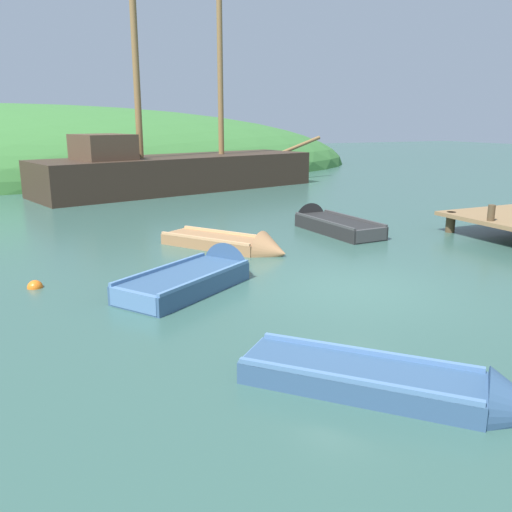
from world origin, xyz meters
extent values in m
plane|color=#33564C|center=(0.00, 0.00, 0.00)|extent=(120.00, 120.00, 0.00)
cylinder|color=#4F3D27|center=(6.15, 3.53, 0.02)|extent=(0.28, 0.28, 1.23)
cylinder|color=#4F3D27|center=(6.05, 1.94, 0.86)|extent=(0.20, 0.20, 0.45)
ellipsoid|color=#387033|center=(-6.39, 30.79, 0.00)|extent=(50.97, 24.34, 8.83)
cube|color=#38281E|center=(1.65, 17.04, 0.43)|extent=(14.48, 7.09, 2.47)
cube|color=#997A51|center=(1.65, 17.04, 1.62)|extent=(13.86, 6.66, 0.10)
cylinder|color=olive|center=(9.59, 19.02, 1.97)|extent=(2.91, 0.91, 0.97)
cylinder|color=olive|center=(4.09, 17.65, 5.75)|extent=(0.28, 0.28, 8.16)
cylinder|color=olive|center=(-0.38, 16.53, 5.34)|extent=(0.30, 0.30, 7.35)
cube|color=#4C3828|center=(-2.14, 16.09, 2.22)|extent=(2.78, 3.13, 1.10)
cube|color=black|center=(2.95, 4.89, 0.14)|extent=(1.37, 3.20, 0.51)
cone|color=black|center=(2.85, 6.84, 0.14)|extent=(1.19, 0.82, 1.16)
cube|color=#3B3B3B|center=(3.02, 3.37, 0.21)|extent=(1.10, 0.17, 0.36)
cube|color=#3B3B3B|center=(2.92, 5.44, 0.33)|extent=(1.13, 0.23, 0.05)
cube|color=#3B3B3B|center=(2.97, 4.34, 0.33)|extent=(1.13, 0.23, 0.05)
cube|color=#3B3B3B|center=(3.51, 4.92, 0.42)|extent=(0.23, 3.08, 0.07)
cube|color=#3B3B3B|center=(2.38, 4.86, 0.42)|extent=(0.23, 3.08, 0.07)
cube|color=#9E7047|center=(-1.17, 4.72, 0.08)|extent=(2.53, 3.07, 0.41)
cone|color=#9E7047|center=(-0.16, 3.18, 0.08)|extent=(1.26, 1.17, 1.03)
cube|color=tan|center=(-1.96, 5.92, 0.15)|extent=(0.88, 0.64, 0.29)
cube|color=tan|center=(-0.89, 4.29, 0.23)|extent=(0.93, 0.70, 0.05)
cube|color=tan|center=(-1.46, 5.16, 0.23)|extent=(0.93, 0.70, 0.05)
cube|color=tan|center=(-1.59, 4.45, 0.32)|extent=(1.66, 2.47, 0.07)
cube|color=tan|center=(-0.75, 5.00, 0.32)|extent=(1.66, 2.47, 0.07)
cube|color=#335175|center=(-2.34, -3.65, 0.09)|extent=(2.80, 2.91, 0.42)
cube|color=#4F75A1|center=(-3.34, -2.57, 0.15)|extent=(0.73, 0.69, 0.29)
cube|color=#4F75A1|center=(-1.97, -4.05, 0.24)|extent=(0.79, 0.75, 0.05)
cube|color=#4F75A1|center=(-2.70, -3.26, 0.24)|extent=(0.79, 0.75, 0.05)
cube|color=#4F75A1|center=(-2.67, -3.96, 0.33)|extent=(2.09, 2.25, 0.07)
cube|color=#4F75A1|center=(-2.00, -3.35, 0.33)|extent=(2.09, 2.25, 0.07)
cube|color=#335175|center=(-3.16, 1.26, 0.13)|extent=(3.13, 2.64, 0.49)
cone|color=#335175|center=(-1.64, 2.23, 0.13)|extent=(1.26, 1.41, 1.22)
cube|color=#4F75A1|center=(-4.33, 0.50, 0.20)|extent=(0.72, 1.03, 0.34)
cube|color=#4F75A1|center=(-2.73, 1.53, 0.31)|extent=(0.79, 1.09, 0.05)
cube|color=#4F75A1|center=(-3.58, 0.98, 0.31)|extent=(0.79, 1.09, 0.05)
cube|color=#4F75A1|center=(-2.83, 0.75, 0.40)|extent=(2.43, 1.60, 0.07)
cube|color=#4F75A1|center=(-3.48, 1.76, 0.40)|extent=(2.43, 1.60, 0.07)
sphere|color=orange|center=(-5.90, 2.80, 0.00)|extent=(0.32, 0.32, 0.32)
camera|label=1|loc=(-6.26, -8.91, 3.40)|focal=38.04mm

